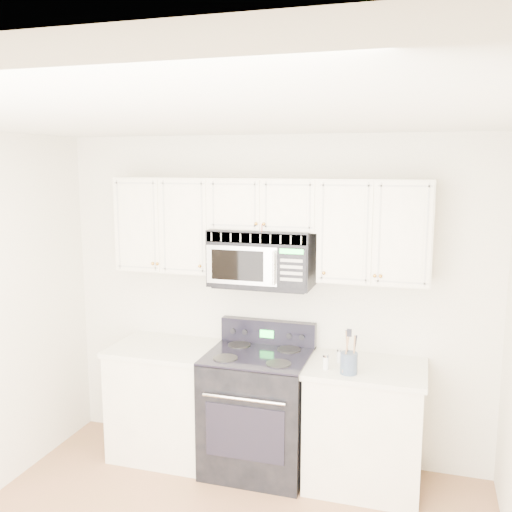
% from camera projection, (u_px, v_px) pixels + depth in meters
% --- Properties ---
extents(room, '(3.51, 3.51, 2.61)m').
position_uv_depth(room, '(184.00, 374.00, 2.96)').
color(room, '#996348').
rests_on(room, ground).
extents(base_cabinet_left, '(0.86, 0.65, 0.92)m').
position_uv_depth(base_cabinet_left, '(168.00, 404.00, 4.69)').
color(base_cabinet_left, white).
rests_on(base_cabinet_left, ground).
extents(base_cabinet_right, '(0.86, 0.65, 0.92)m').
position_uv_depth(base_cabinet_right, '(364.00, 429.00, 4.23)').
color(base_cabinet_right, white).
rests_on(base_cabinet_right, ground).
extents(range, '(0.78, 0.71, 1.13)m').
position_uv_depth(range, '(258.00, 409.00, 4.44)').
color(range, black).
rests_on(range, ground).
extents(upper_cabinets, '(2.44, 0.37, 0.75)m').
position_uv_depth(upper_cabinets, '(267.00, 222.00, 4.35)').
color(upper_cabinets, white).
rests_on(upper_cabinets, ground).
extents(microwave, '(0.78, 0.44, 0.43)m').
position_uv_depth(microwave, '(262.00, 257.00, 4.37)').
color(microwave, black).
rests_on(microwave, ground).
extents(utensil_crock, '(0.12, 0.12, 0.32)m').
position_uv_depth(utensil_crock, '(349.00, 362.00, 3.99)').
color(utensil_crock, '#42596D').
rests_on(utensil_crock, base_cabinet_right).
extents(shaker_salt, '(0.04, 0.04, 0.10)m').
position_uv_depth(shaker_salt, '(339.00, 356.00, 4.22)').
color(shaker_salt, silver).
rests_on(shaker_salt, base_cabinet_right).
extents(shaker_pepper, '(0.05, 0.05, 0.11)m').
position_uv_depth(shaker_pepper, '(326.00, 362.00, 4.08)').
color(shaker_pepper, silver).
rests_on(shaker_pepper, base_cabinet_right).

